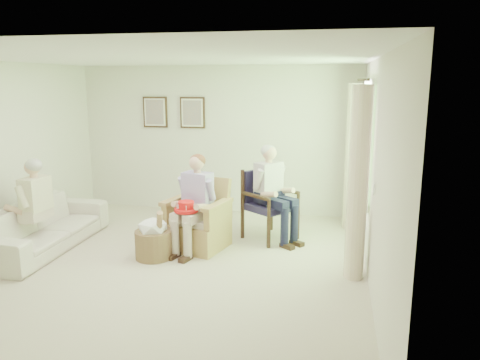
{
  "coord_description": "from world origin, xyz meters",
  "views": [
    {
      "loc": [
        2.04,
        -5.3,
        2.34
      ],
      "look_at": [
        0.84,
        0.63,
        1.05
      ],
      "focal_mm": 35.0,
      "sensor_mm": 36.0,
      "label": 1
    }
  ],
  "objects": [
    {
      "name": "floor",
      "position": [
        0.0,
        0.0,
        0.0
      ],
      "size": [
        5.5,
        5.5,
        0.0
      ],
      "primitive_type": "plane",
      "color": "beige",
      "rests_on": "ground"
    },
    {
      "name": "back_wall",
      "position": [
        0.0,
        2.75,
        1.3
      ],
      "size": [
        5.0,
        0.04,
        2.6
      ],
      "primitive_type": "cube",
      "color": "silver",
      "rests_on": "ground"
    },
    {
      "name": "front_wall",
      "position": [
        0.0,
        -2.75,
        1.3
      ],
      "size": [
        5.0,
        0.04,
        2.6
      ],
      "primitive_type": "cube",
      "color": "silver",
      "rests_on": "ground"
    },
    {
      "name": "right_wall",
      "position": [
        2.5,
        0.0,
        1.3
      ],
      "size": [
        0.04,
        5.5,
        2.6
      ],
      "primitive_type": "cube",
      "color": "silver",
      "rests_on": "ground"
    },
    {
      "name": "ceiling",
      "position": [
        0.0,
        0.0,
        2.6
      ],
      "size": [
        5.0,
        5.5,
        0.02
      ],
      "primitive_type": "cube",
      "color": "white",
      "rests_on": "back_wall"
    },
    {
      "name": "window",
      "position": [
        2.46,
        1.2,
        1.58
      ],
      "size": [
        0.13,
        2.5,
        1.63
      ],
      "color": "#2D6B23",
      "rests_on": "right_wall"
    },
    {
      "name": "curtain_left",
      "position": [
        2.33,
        0.22,
        1.15
      ],
      "size": [
        0.34,
        0.34,
        2.3
      ],
      "primitive_type": "cylinder",
      "color": "beige",
      "rests_on": "ground"
    },
    {
      "name": "curtain_right",
      "position": [
        2.33,
        2.18,
        1.15
      ],
      "size": [
        0.34,
        0.34,
        2.3
      ],
      "primitive_type": "cylinder",
      "color": "beige",
      "rests_on": "ground"
    },
    {
      "name": "framed_print_left",
      "position": [
        -1.15,
        2.71,
        1.78
      ],
      "size": [
        0.45,
        0.05,
        0.55
      ],
      "color": "#382114",
      "rests_on": "back_wall"
    },
    {
      "name": "framed_print_right",
      "position": [
        -0.45,
        2.71,
        1.78
      ],
      "size": [
        0.45,
        0.05,
        0.55
      ],
      "color": "#382114",
      "rests_on": "back_wall"
    },
    {
      "name": "wicker_armchair",
      "position": [
        0.19,
        0.82,
        0.31
      ],
      "size": [
        0.77,
        0.76,
        0.98
      ],
      "rotation": [
        0.0,
        0.0,
        -0.26
      ],
      "color": "tan",
      "rests_on": "ground"
    },
    {
      "name": "wood_armchair",
      "position": [
        1.14,
        1.49,
        0.56
      ],
      "size": [
        0.66,
        0.62,
        1.02
      ],
      "rotation": [
        0.0,
        0.0,
        0.91
      ],
      "color": "black",
      "rests_on": "ground"
    },
    {
      "name": "sofa",
      "position": [
        -1.95,
        0.35,
        0.32
      ],
      "size": [
        2.2,
        0.86,
        0.64
      ],
      "primitive_type": "imported",
      "rotation": [
        0.0,
        0.0,
        1.57
      ],
      "color": "silver",
      "rests_on": "ground"
    },
    {
      "name": "person_wicker",
      "position": [
        0.19,
        0.69,
        0.77
      ],
      "size": [
        0.4,
        0.62,
        1.32
      ],
      "rotation": [
        0.0,
        0.0,
        -0.26
      ],
      "color": "beige",
      "rests_on": "ground"
    },
    {
      "name": "person_dark",
      "position": [
        1.14,
        1.32,
        0.82
      ],
      "size": [
        0.4,
        0.63,
        1.39
      ],
      "rotation": [
        0.0,
        0.0,
        0.91
      ],
      "color": "#171934",
      "rests_on": "ground"
    },
    {
      "name": "person_sofa",
      "position": [
        -1.95,
        0.14,
        0.74
      ],
      "size": [
        0.42,
        0.62,
        1.29
      ],
      "rotation": [
        0.0,
        0.0,
        -1.65
      ],
      "color": "beige",
      "rests_on": "ground"
    },
    {
      "name": "red_hat",
      "position": [
        0.12,
        0.49,
        0.67
      ],
      "size": [
        0.32,
        0.32,
        0.14
      ],
      "color": "red",
      "rests_on": "person_wicker"
    },
    {
      "name": "hatbox",
      "position": [
        -0.28,
        0.29,
        0.28
      ],
      "size": [
        0.54,
        0.54,
        0.72
      ],
      "color": "#9F8056",
      "rests_on": "ground"
    }
  ]
}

